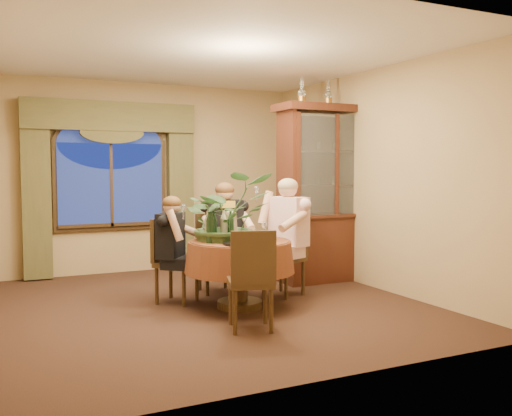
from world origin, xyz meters
name	(u,v)px	position (x,y,z in m)	size (l,w,h in m)	color
floor	(211,305)	(0.00, 0.00, 0.00)	(5.00, 5.00, 0.00)	black
wall_back	(151,178)	(0.00, 2.50, 1.40)	(4.50, 4.50, 0.00)	#A18558
wall_right	(375,179)	(2.25, 0.00, 1.40)	(5.00, 5.00, 0.00)	#A18558
ceiling	(210,53)	(0.00, 0.00, 2.80)	(5.00, 5.00, 0.00)	white
window	(111,185)	(-0.60, 2.43, 1.30)	(1.62, 0.10, 1.32)	navy
arched_transom	(110,131)	(-0.60, 2.43, 2.08)	(1.60, 0.06, 0.44)	navy
drapery_left	(36,195)	(-1.63, 2.38, 1.18)	(0.38, 0.14, 2.32)	#4B4827
drapery_right	(180,192)	(0.43, 2.38, 1.18)	(0.38, 0.14, 2.32)	#4B4827
swag_valance	(111,116)	(-0.60, 2.35, 2.28)	(2.45, 0.16, 0.42)	#4B4827
dining_table	(240,274)	(0.24, -0.25, 0.38)	(1.21, 1.21, 0.75)	maroon
china_cabinet	(327,194)	(1.97, 0.67, 1.19)	(1.47, 0.58, 2.39)	#36170F
oil_lamp_left	(302,91)	(1.55, 0.67, 2.56)	(0.11, 0.11, 0.34)	#A5722D
oil_lamp_center	(328,93)	(1.97, 0.67, 2.56)	(0.11, 0.11, 0.34)	#A5722D
oil_lamp_right	(354,95)	(2.39, 0.67, 2.56)	(0.11, 0.11, 0.34)	#A5722D
chair_right	(284,256)	(0.96, 0.07, 0.48)	(0.42, 0.42, 0.96)	black
chair_back_right	(217,254)	(0.31, 0.61, 0.48)	(0.42, 0.42, 0.96)	black
chair_back	(177,261)	(-0.31, 0.29, 0.48)	(0.42, 0.42, 0.96)	black
chair_front_left	(250,280)	(-0.01, -1.06, 0.48)	(0.42, 0.42, 0.96)	black
person_pink	(289,237)	(1.02, 0.04, 0.71)	(0.51, 0.47, 1.43)	beige
person_back	(171,250)	(-0.39, 0.24, 0.62)	(0.44, 0.41, 1.23)	black
person_scarf	(225,238)	(0.37, 0.50, 0.69)	(0.49, 0.45, 1.37)	black
stoneware_vase	(231,226)	(0.17, -0.15, 0.91)	(0.17, 0.17, 0.31)	#978261
centerpiece_plant	(226,183)	(0.14, -0.12, 1.38)	(0.99, 1.10, 0.86)	#35552F
olive_bowl	(245,238)	(0.29, -0.28, 0.77)	(0.14, 0.14, 0.04)	#51612F
cheese_platter	(241,243)	(0.11, -0.58, 0.76)	(0.39, 0.39, 0.02)	black
wine_bottle_0	(214,225)	(-0.01, -0.12, 0.92)	(0.07, 0.07, 0.33)	black
wine_bottle_1	(224,225)	(0.08, -0.18, 0.92)	(0.07, 0.07, 0.33)	tan
wine_bottle_2	(231,226)	(0.13, -0.27, 0.92)	(0.07, 0.07, 0.33)	black
wine_bottle_3	(210,227)	(-0.14, -0.31, 0.92)	(0.07, 0.07, 0.33)	black
wine_bottle_4	(208,226)	(-0.10, -0.16, 0.92)	(0.07, 0.07, 0.33)	tan
wine_bottle_5	(211,227)	(-0.10, -0.26, 0.92)	(0.07, 0.07, 0.33)	black
tasting_paper_0	(258,241)	(0.38, -0.42, 0.75)	(0.21, 0.30, 0.00)	white
tasting_paper_1	(251,236)	(0.50, -0.01, 0.75)	(0.21, 0.30, 0.00)	white
wine_glass_person_pink	(264,229)	(0.61, -0.11, 0.84)	(0.07, 0.07, 0.18)	silver
wine_glass_person_back	(205,231)	(-0.07, -0.01, 0.84)	(0.07, 0.07, 0.18)	silver
wine_glass_person_scarf	(231,228)	(0.31, 0.14, 0.84)	(0.07, 0.07, 0.18)	silver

